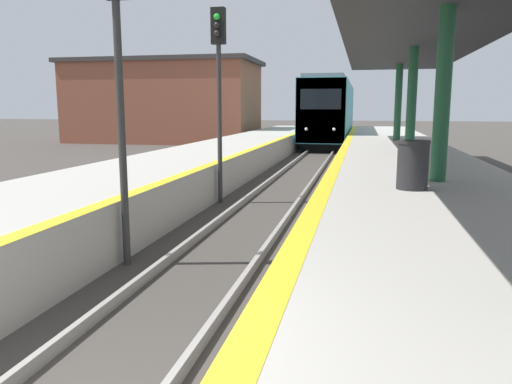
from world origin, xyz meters
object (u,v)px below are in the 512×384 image
object	(u,v)px
signal_mid	(219,70)
trash_bin	(413,165)
signal_near	(117,44)
train	(331,112)

from	to	relation	value
signal_mid	trash_bin	xyz separation A→B (m)	(4.62, -3.14, -2.00)
signal_near	trash_bin	xyz separation A→B (m)	(4.62, 2.35, -2.00)
signal_near	signal_mid	bearing A→B (deg)	89.99
signal_near	trash_bin	size ratio (longest dim) A/B	5.56
signal_near	trash_bin	distance (m)	5.56
trash_bin	signal_mid	bearing A→B (deg)	145.84
train	trash_bin	world-z (taller)	train
trash_bin	signal_near	bearing A→B (deg)	-153.05
signal_mid	signal_near	bearing A→B (deg)	-90.01
signal_near	signal_mid	xyz separation A→B (m)	(0.00, 5.48, 0.00)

